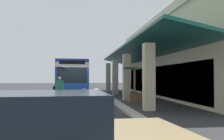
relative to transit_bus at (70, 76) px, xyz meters
name	(u,v)px	position (x,y,z in m)	size (l,w,h in m)	color
ground	(180,98)	(5.30, 8.91, -1.85)	(120.00, 120.00, 0.00)	#2D2D30
curb_strip	(107,96)	(3.05, 3.30, -1.79)	(29.91, 0.50, 0.12)	#9E998E
plaza_building	(212,58)	(3.05, 12.92, 1.57)	(25.22, 14.60, 6.83)	#C6B793
transit_bus	(70,76)	(0.00, 0.00, 0.00)	(11.36, 3.36, 3.34)	#193D9E
pedestrian	(59,88)	(7.57, -0.40, -0.88)	(0.53, 0.53, 1.72)	#38383D
potted_palm	(135,93)	(7.96, 4.68, -1.22)	(1.39, 1.61, 2.45)	brown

